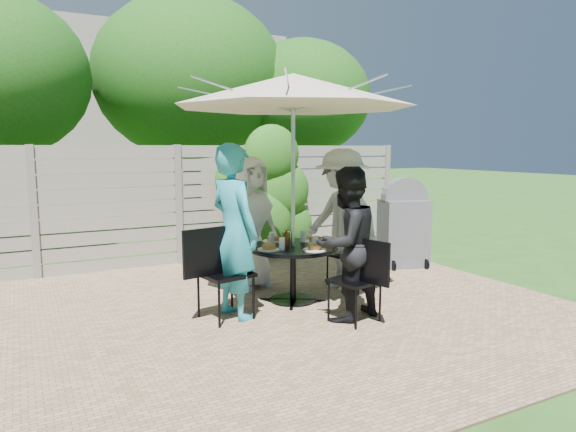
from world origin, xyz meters
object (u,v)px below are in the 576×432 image
person_right (342,220)px  plate_back (273,240)px  plate_front (315,248)px  chair_back (244,264)px  patio_table (293,263)px  umbrella (293,91)px  chair_front (355,297)px  glass_back (272,238)px  coffee_cup (287,237)px  person_front (346,244)px  glass_right (303,236)px  glass_left (282,244)px  person_left (234,232)px  plate_left (269,248)px  bbq_grill (404,226)px  chair_right (348,267)px  glass_front (315,242)px  syrup_jug (286,239)px  plate_right (315,240)px  chair_left (224,292)px  person_back (250,223)px

person_right → plate_back: 0.93m
plate_back → plate_front: 0.72m
chair_back → patio_table: bearing=6.2°
person_right → patio_table: bearing=-90.0°
umbrella → chair_back: umbrella is taller
chair_front → glass_back: size_ratio=6.45×
coffee_cup → person_front: bearing=-81.7°
plate_back → chair_front: bearing=-76.3°
glass_right → plate_back: bearing=149.2°
umbrella → glass_left: size_ratio=23.37×
person_left → glass_left: (0.58, 0.03, -0.18)m
chair_front → plate_left: bearing=20.3°
person_front → glass_left: size_ratio=11.55×
glass_left → glass_right: (0.45, 0.33, 0.00)m
plate_front → coffee_cup: 0.59m
plate_back → bbq_grill: size_ratio=0.19×
person_left → chair_front: (1.04, -0.74, -0.66)m
coffee_cup → chair_right: bearing=-0.6°
glass_front → syrup_jug: bearing=131.8°
plate_right → glass_right: glass_right is taller
glass_front → syrup_jug: size_ratio=0.88×
plate_back → chair_right: bearing=-6.7°
person_left → person_front: person_left is taller
syrup_jug → coffee_cup: bearing=60.5°
plate_front → syrup_jug: bearing=112.1°
chair_right → glass_left: 1.32m
chair_left → plate_back: (0.85, 0.58, 0.40)m
person_right → person_left: bearing=-90.0°
chair_left → glass_left: chair_left is taller
chair_left → glass_left: bearing=-6.0°
chair_front → chair_right: (0.71, 1.17, -0.01)m
plate_left → chair_right: bearing=13.7°
chair_right → syrup_jug: chair_right is taller
person_left → glass_left: bearing=-100.4°
chair_front → coffee_cup: size_ratio=7.52×
person_front → glass_front: bearing=-100.4°
umbrella → glass_left: bearing=-144.3°
chair_back → chair_right: (1.16, -0.71, -0.02)m
glass_left → glass_front: (0.39, -0.06, 0.00)m
person_left → bbq_grill: (3.14, 1.00, -0.31)m
umbrella → glass_front: bearing=-54.3°
chair_left → person_left: bearing=2.2°
glass_left → coffee_cup: bearing=55.8°
person_left → chair_front: 1.43m
chair_left → bbq_grill: size_ratio=0.73×
patio_table → glass_back: glass_back is taller
person_left → glass_back: bearing=-70.3°
person_right → plate_back: (-0.89, 0.15, -0.20)m
person_left → coffee_cup: 0.98m
person_back → chair_left: size_ratio=1.70×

